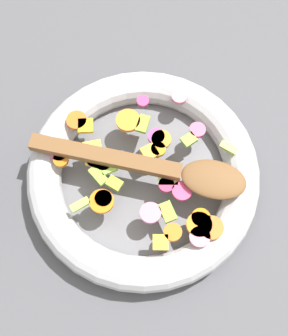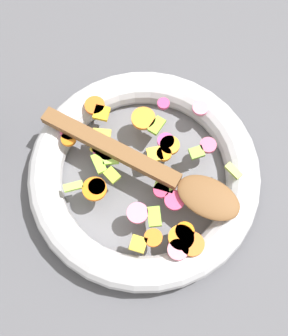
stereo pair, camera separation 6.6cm
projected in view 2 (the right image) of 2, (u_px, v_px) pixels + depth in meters
ground_plane at (144, 180)px, 0.70m from camera, size 4.00×4.00×0.00m
skillet at (144, 175)px, 0.68m from camera, size 0.34×0.34×0.05m
chopped_vegetables at (146, 173)px, 0.65m from camera, size 0.24×0.27×0.01m
wooden_spoon at (160, 173)px, 0.64m from camera, size 0.11×0.31×0.01m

